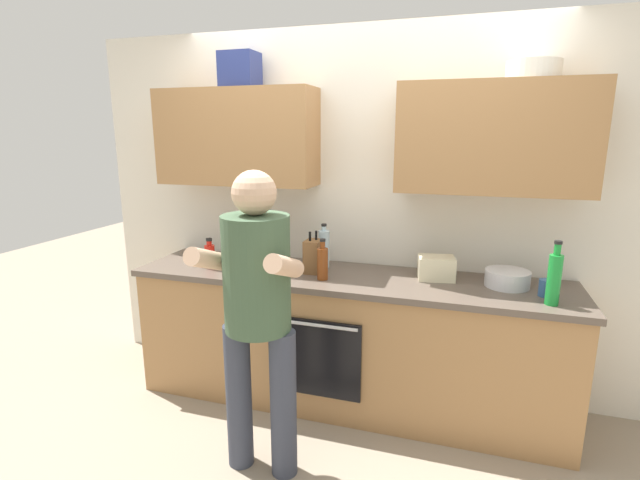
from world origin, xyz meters
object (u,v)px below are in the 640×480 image
object	(u,v)px
bottle_wine	(259,251)
bottle_syrup	(271,260)
bottle_soda	(554,278)
cup_tea	(546,288)
bottle_oil	(286,254)
bottle_vinegar	(323,263)
bottle_water	(324,248)
knife_block	(313,256)
grocery_bag_rice	(436,268)
bottle_hotsauce	(210,255)
mixing_bowl	(507,278)
person_standing	(257,303)

from	to	relation	value
bottle_wine	bottle_syrup	xyz separation A→B (m)	(0.14, -0.11, -0.02)
bottle_soda	cup_tea	size ratio (longest dim) A/B	3.65
bottle_oil	bottle_syrup	size ratio (longest dim) A/B	0.92
bottle_vinegar	bottle_water	world-z (taller)	bottle_water
bottle_wine	knife_block	bearing A→B (deg)	3.08
knife_block	grocery_bag_rice	size ratio (longest dim) A/B	1.25
bottle_oil	bottle_wine	world-z (taller)	bottle_wine
bottle_wine	bottle_hotsauce	bearing A→B (deg)	-168.21
bottle_soda	mixing_bowl	world-z (taller)	bottle_soda
bottle_vinegar	mixing_bowl	world-z (taller)	bottle_vinegar
bottle_hotsauce	grocery_bag_rice	bearing A→B (deg)	6.92
bottle_oil	knife_block	bearing A→B (deg)	-14.05
bottle_water	knife_block	size ratio (longest dim) A/B	1.09
bottle_soda	knife_block	distance (m)	1.43
bottle_oil	bottle_syrup	distance (m)	0.19
bottle_oil	bottle_syrup	bearing A→B (deg)	-99.35
bottle_wine	bottle_soda	world-z (taller)	bottle_soda
knife_block	cup_tea	bearing A→B (deg)	-2.04
bottle_wine	grocery_bag_rice	bearing A→B (deg)	5.49
mixing_bowl	bottle_hotsauce	bearing A→B (deg)	-175.15
bottle_soda	mixing_bowl	size ratio (longest dim) A/B	1.35
knife_block	grocery_bag_rice	world-z (taller)	knife_block
bottle_wine	cup_tea	bearing A→B (deg)	-0.95
bottle_soda	grocery_bag_rice	world-z (taller)	bottle_soda
bottle_oil	mixing_bowl	bearing A→B (deg)	0.76
bottle_wine	bottle_water	distance (m)	0.44
person_standing	bottle_water	xyz separation A→B (m)	(0.07, 0.94, 0.07)
bottle_hotsauce	cup_tea	bearing A→B (deg)	1.12
bottle_syrup	knife_block	bearing A→B (deg)	28.51
bottle_wine	cup_tea	xyz separation A→B (m)	(1.79, -0.03, -0.07)
bottle_syrup	bottle_soda	bearing A→B (deg)	-1.75
bottle_hotsauce	cup_tea	size ratio (longest dim) A/B	2.08
person_standing	bottle_syrup	size ratio (longest dim) A/B	6.54
bottle_wine	knife_block	xyz separation A→B (m)	(0.38, 0.02, -0.01)
bottle_syrup	grocery_bag_rice	xyz separation A→B (m)	(1.03, 0.22, -0.03)
bottle_water	knife_block	distance (m)	0.15
bottle_vinegar	bottle_soda	distance (m)	1.31
bottle_soda	bottle_hotsauce	bearing A→B (deg)	177.55
bottle_syrup	grocery_bag_rice	distance (m)	1.06
person_standing	bottle_water	size ratio (longest dim) A/B	5.39
person_standing	bottle_syrup	bearing A→B (deg)	107.15
bottle_vinegar	knife_block	distance (m)	0.17
knife_block	bottle_oil	bearing A→B (deg)	165.95
bottle_wine	bottle_soda	distance (m)	1.81
bottle_vinegar	knife_block	bearing A→B (deg)	128.96
knife_block	grocery_bag_rice	bearing A→B (deg)	6.65
bottle_soda	cup_tea	distance (m)	0.17
bottle_hotsauce	bottle_soda	world-z (taller)	bottle_soda
bottle_soda	bottle_water	world-z (taller)	bottle_soda
bottle_soda	mixing_bowl	distance (m)	0.34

